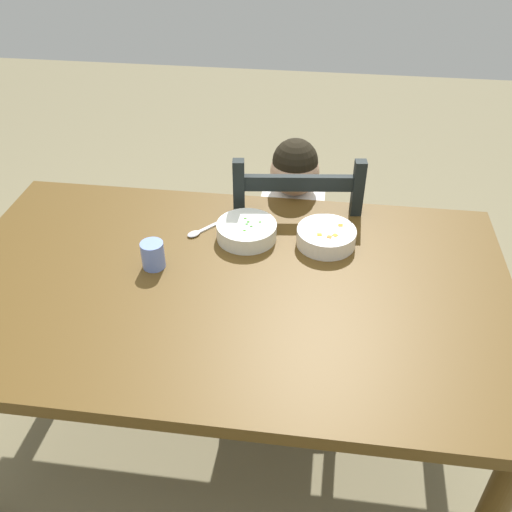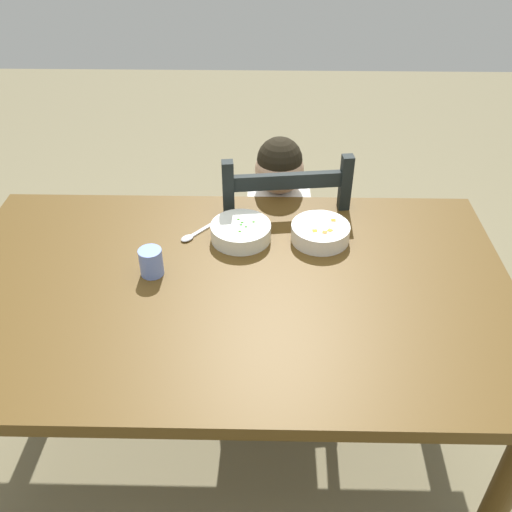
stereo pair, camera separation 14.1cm
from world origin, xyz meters
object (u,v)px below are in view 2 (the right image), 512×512
(bowl_of_peas, at_px, (241,231))
(drinking_cup, at_px, (151,262))
(dining_table, at_px, (231,310))
(child_figure, at_px, (278,224))
(dining_chair, at_px, (279,260))
(bowl_of_carrots, at_px, (320,232))
(spoon, at_px, (192,235))

(bowl_of_peas, relative_size, drinking_cup, 2.28)
(dining_table, height_order, drinking_cup, drinking_cup)
(child_figure, xyz_separation_m, drinking_cup, (-0.36, -0.47, 0.18))
(child_figure, bearing_deg, bowl_of_peas, -112.48)
(dining_chair, height_order, bowl_of_carrots, dining_chair)
(dining_table, relative_size, spoon, 13.35)
(child_figure, bearing_deg, spoon, -133.72)
(bowl_of_carrots, bearing_deg, child_figure, 112.49)
(dining_chair, bearing_deg, bowl_of_carrots, -68.87)
(dining_table, distance_m, dining_chair, 0.58)
(dining_chair, height_order, spoon, dining_chair)
(child_figure, relative_size, spoon, 8.03)
(dining_chair, distance_m, child_figure, 0.17)
(dining_table, distance_m, drinking_cup, 0.26)
(child_figure, bearing_deg, drinking_cup, -127.91)
(dining_chair, height_order, drinking_cup, dining_chair)
(dining_table, distance_m, bowl_of_carrots, 0.37)
(spoon, distance_m, drinking_cup, 0.21)
(bowl_of_peas, bearing_deg, bowl_of_carrots, -0.02)
(bowl_of_carrots, relative_size, spoon, 1.51)
(dining_chair, height_order, bowl_of_peas, dining_chair)
(dining_chair, distance_m, spoon, 0.51)
(spoon, bearing_deg, bowl_of_carrots, -1.06)
(dining_table, xyz_separation_m, child_figure, (0.14, 0.51, -0.05))
(spoon, bearing_deg, bowl_of_peas, -2.72)
(child_figure, relative_size, drinking_cup, 11.72)
(spoon, bearing_deg, dining_table, -60.37)
(child_figure, xyz_separation_m, spoon, (-0.27, -0.29, 0.14))
(bowl_of_carrots, xyz_separation_m, drinking_cup, (-0.49, -0.18, 0.01))
(dining_table, bearing_deg, dining_chair, 73.87)
(bowl_of_peas, xyz_separation_m, spoon, (-0.15, 0.01, -0.02))
(dining_table, relative_size, child_figure, 1.66)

